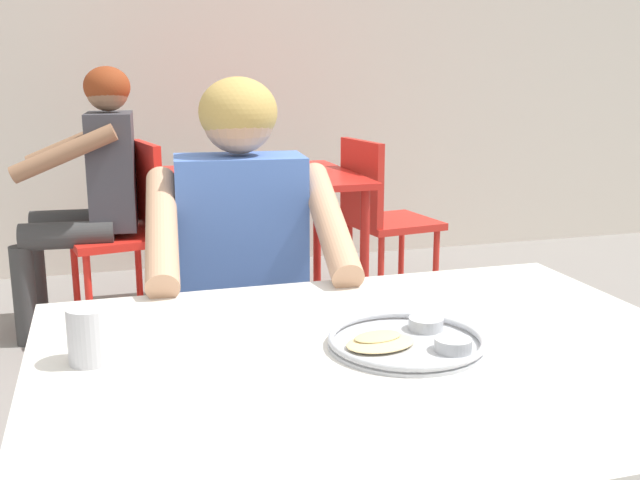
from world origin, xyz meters
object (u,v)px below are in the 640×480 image
Objects in this scene: thali_tray at (408,340)px; patron_background at (92,177)px; chair_foreground at (238,321)px; table_background_red at (262,190)px; chair_red_right at (379,210)px; drinking_cup at (91,333)px; table_foreground at (382,387)px; diner_foreground at (245,265)px; chair_red_left at (129,222)px.

patron_background reaches higher than thali_tray.
chair_foreground is 1.51m from table_background_red.
patron_background is at bearing 179.66° from chair_red_right.
table_foreground is at bearing -11.79° from drinking_cup.
diner_foreground is (-0.11, 0.70, 0.05)m from table_foreground.
chair_red_right is at bearing 58.42° from drinking_cup.
patron_background is (-0.15, 0.03, 0.22)m from chair_red_left.
thali_tray is at bearing 16.61° from table_foreground.
patron_background is (-0.55, 2.36, -0.01)m from thali_tray.
chair_foreground is at bearing 64.30° from drinking_cup.
patron_background is at bearing 102.82° from diner_foreground.
chair_red_left is (-0.23, 1.65, -0.20)m from diner_foreground.
table_foreground is 1.01× the size of diner_foreground.
chair_foreground is 0.92× the size of table_background_red.
chair_red_right is (1.00, 1.45, 0.01)m from chair_foreground.
diner_foreground is at bearing -81.94° from chair_red_left.
chair_foreground is at bearing -80.10° from chair_red_left.
table_background_red is 0.74× the size of patron_background.
thali_tray is at bearing -95.89° from table_background_red.
patron_background is at bearing 101.70° from table_foreground.
chair_red_left is (-0.64, -0.02, -0.12)m from table_background_red.
table_foreground is at bearing -97.14° from table_background_red.
patron_background is (-0.49, 2.38, 0.07)m from table_foreground.
chair_foreground is at bearing -124.59° from chair_red_right.
chair_foreground is 1.46m from chair_red_left.
chair_red_right is at bearing 69.06° from table_foreground.
table_foreground is 4.26× the size of thali_tray.
diner_foreground is at bearing -77.18° from patron_background.
chair_red_left is 1.25m from chair_red_right.
drinking_cup is (-0.49, 0.10, 0.12)m from table_foreground.
table_foreground reaches higher than table_background_red.
chair_red_left is at bearing 86.36° from drinking_cup.
diner_foreground reaches higher than table_background_red.
chair_red_left reaches higher than table_foreground.
chair_red_right is (0.61, -0.00, -0.13)m from table_background_red.
drinking_cup is at bearing -93.64° from chair_red_left.
table_foreground is 1.33× the size of table_background_red.
table_foreground is at bearing -110.94° from chair_red_right.
diner_foreground is 1.32× the size of table_background_red.
chair_foreground is 0.96× the size of chair_red_right.
thali_tray is 2.43m from patron_background.
chair_red_left is at bearing 99.90° from chair_foreground.
table_background_red is at bearing 1.85° from chair_red_left.
patron_background is at bearing 90.13° from drinking_cup.
patron_background reaches higher than drinking_cup.
thali_tray is 0.33× the size of chair_red_right.
patron_background is at bearing 103.03° from thali_tray.
chair_foreground is 0.68× the size of patron_background.
patron_background reaches higher than table_background_red.
chair_red_right is 0.70× the size of patron_background.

